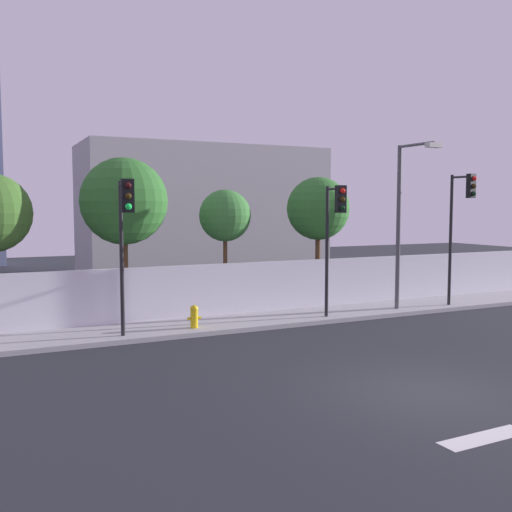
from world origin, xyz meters
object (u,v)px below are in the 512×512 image
(fire_hydrant, at_px, (194,316))
(roadside_tree_midleft, at_px, (124,202))
(roadside_tree_midright, at_px, (225,216))
(roadside_tree_rightmost, at_px, (318,209))
(traffic_light_right, at_px, (334,222))
(traffic_light_left, at_px, (125,224))
(street_lamp_curbside, at_px, (404,212))
(traffic_light_center, at_px, (461,211))

(fire_hydrant, xyz_separation_m, roadside_tree_midleft, (-1.51, 2.79, 3.60))
(fire_hydrant, bearing_deg, roadside_tree_midright, 51.43)
(fire_hydrant, height_order, roadside_tree_midright, roadside_tree_midright)
(roadside_tree_midleft, height_order, roadside_tree_rightmost, roadside_tree_midleft)
(roadside_tree_midleft, bearing_deg, roadside_tree_rightmost, -0.00)
(traffic_light_right, height_order, roadside_tree_rightmost, roadside_tree_rightmost)
(traffic_light_left, xyz_separation_m, fire_hydrant, (2.34, 0.91, -2.94))
(roadside_tree_midright, bearing_deg, roadside_tree_rightmost, 0.00)
(traffic_light_right, bearing_deg, street_lamp_curbside, 7.50)
(roadside_tree_rightmost, bearing_deg, roadside_tree_midleft, 180.00)
(traffic_light_left, distance_m, roadside_tree_midleft, 3.85)
(traffic_light_center, xyz_separation_m, traffic_light_right, (-5.74, -0.07, -0.35))
(traffic_light_center, height_order, roadside_tree_midleft, roadside_tree_midleft)
(traffic_light_center, height_order, street_lamp_curbside, street_lamp_curbside)
(roadside_tree_midright, bearing_deg, traffic_light_right, -53.56)
(traffic_light_left, bearing_deg, roadside_tree_midright, 39.03)
(traffic_light_center, relative_size, traffic_light_right, 1.12)
(traffic_light_center, distance_m, roadside_tree_midleft, 12.50)
(traffic_light_center, height_order, fire_hydrant, traffic_light_center)
(traffic_light_center, bearing_deg, roadside_tree_midleft, 164.31)
(fire_hydrant, bearing_deg, street_lamp_curbside, -1.60)
(roadside_tree_midright, xyz_separation_m, roadside_tree_rightmost, (4.03, 0.00, 0.26))
(roadside_tree_midleft, xyz_separation_m, roadside_tree_midright, (3.74, -0.00, -0.52))
(traffic_light_center, bearing_deg, traffic_light_left, -178.57)
(street_lamp_curbside, distance_m, roadside_tree_midright, 6.57)
(traffic_light_center, xyz_separation_m, roadside_tree_midleft, (-12.03, 3.38, 0.35))
(traffic_light_left, relative_size, traffic_light_center, 0.90)
(roadside_tree_midleft, bearing_deg, street_lamp_curbside, -17.47)
(traffic_light_right, height_order, fire_hydrant, traffic_light_right)
(traffic_light_left, xyz_separation_m, street_lamp_curbside, (10.40, 0.69, 0.29))
(traffic_light_left, distance_m, fire_hydrant, 3.87)
(street_lamp_curbside, xyz_separation_m, roadside_tree_rightmost, (-1.81, 3.01, 0.10))
(fire_hydrant, height_order, roadside_tree_midleft, roadside_tree_midleft)
(traffic_light_left, height_order, roadside_tree_midright, traffic_light_left)
(traffic_light_right, xyz_separation_m, fire_hydrant, (-4.77, 0.66, -2.90))
(fire_hydrant, xyz_separation_m, roadside_tree_rightmost, (6.25, 2.79, 3.34))
(fire_hydrant, xyz_separation_m, roadside_tree_midright, (2.22, 2.79, 3.08))
(traffic_light_center, distance_m, roadside_tree_rightmost, 5.44)
(roadside_tree_midright, bearing_deg, fire_hydrant, -128.57)
(fire_hydrant, bearing_deg, traffic_light_center, -3.21)
(roadside_tree_midleft, bearing_deg, traffic_light_center, -15.69)
(roadside_tree_midleft, xyz_separation_m, roadside_tree_rightmost, (7.76, -0.00, -0.26))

